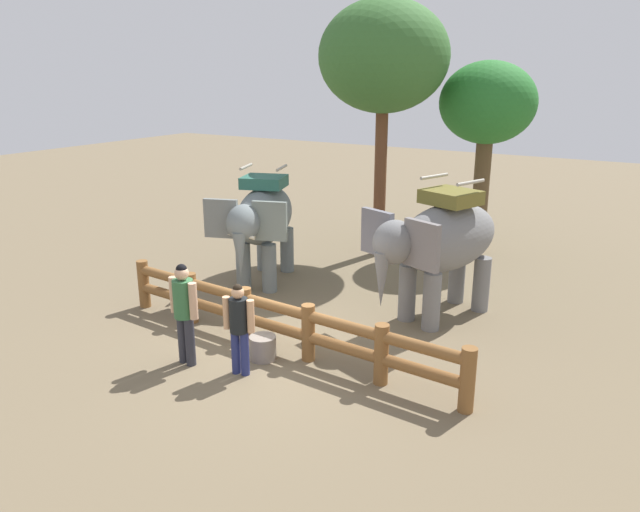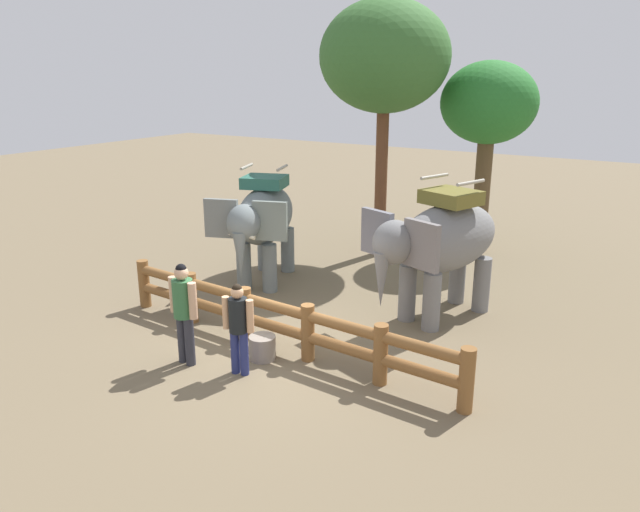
{
  "view_description": "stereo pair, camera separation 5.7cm",
  "coord_description": "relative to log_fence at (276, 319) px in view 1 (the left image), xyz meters",
  "views": [
    {
      "loc": [
        5.98,
        -8.11,
        4.96
      ],
      "look_at": [
        0.0,
        1.83,
        1.4
      ],
      "focal_mm": 34.02,
      "sensor_mm": 36.0,
      "label": 1
    },
    {
      "loc": [
        6.03,
        -8.08,
        4.96
      ],
      "look_at": [
        0.0,
        1.83,
        1.4
      ],
      "focal_mm": 34.02,
      "sensor_mm": 36.0,
      "label": 2
    }
  ],
  "objects": [
    {
      "name": "tourist_woman_in_black",
      "position": [
        0.02,
        -1.09,
        0.34
      ],
      "size": [
        0.57,
        0.37,
        1.62
      ],
      "color": "navy",
      "rests_on": "ground"
    },
    {
      "name": "tree_far_left",
      "position": [
        -1.08,
        6.55,
        4.67
      ],
      "size": [
        3.39,
        3.39,
        6.75
      ],
      "color": "brown",
      "rests_on": "ground"
    },
    {
      "name": "feed_bucket",
      "position": [
        0.02,
        -0.44,
        -0.39
      ],
      "size": [
        0.48,
        0.48,
        0.43
      ],
      "color": "gray",
      "rests_on": "ground"
    },
    {
      "name": "tree_back_center",
      "position": [
        1.21,
        8.31,
        3.43
      ],
      "size": [
        2.59,
        2.59,
        5.23
      ],
      "color": "brown",
      "rests_on": "ground"
    },
    {
      "name": "log_fence",
      "position": [
        0.0,
        0.0,
        0.0
      ],
      "size": [
        7.62,
        0.78,
        1.05
      ],
      "color": "brown",
      "rests_on": "ground"
    },
    {
      "name": "tourist_man_in_blue",
      "position": [
        -1.02,
        -1.27,
        0.46
      ],
      "size": [
        0.65,
        0.4,
        1.84
      ],
      "color": "#2B2C36",
      "rests_on": "ground"
    },
    {
      "name": "ground_plane",
      "position": [
        0.0,
        -0.26,
        -0.6
      ],
      "size": [
        60.0,
        60.0,
        0.0
      ],
      "primitive_type": "plane",
      "color": "brown"
    },
    {
      "name": "elephant_center",
      "position": [
        2.0,
        2.99,
        1.04
      ],
      "size": [
        2.44,
        3.49,
        2.93
      ],
      "color": "slate",
      "rests_on": "ground"
    },
    {
      "name": "elephant_near_left",
      "position": [
        -2.39,
        2.89,
        0.98
      ],
      "size": [
        2.31,
        3.37,
        2.82
      ],
      "color": "slate",
      "rests_on": "ground"
    }
  ]
}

